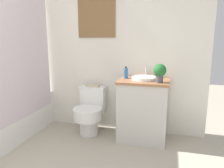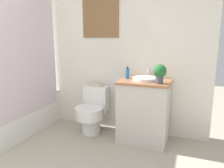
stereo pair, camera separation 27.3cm
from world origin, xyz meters
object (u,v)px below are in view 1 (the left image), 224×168
Objects in this scene: toilet at (90,112)px; book_on_tank at (93,86)px; soap_bottle at (126,73)px; potted_plant at (160,72)px; sink at (144,78)px.

book_on_tank is at bearing 90.00° from toilet.
toilet is 4.11× the size of soap_bottle.
potted_plant is at bearing -21.43° from soap_bottle.
soap_bottle is 0.55m from book_on_tank.
toilet is 1.15m from potted_plant.
soap_bottle is (-0.25, 0.03, 0.05)m from sink.
toilet is 3.44× the size of book_on_tank.
potted_plant is (0.95, -0.12, 0.63)m from toilet.
potted_plant reaches higher than sink.
soap_bottle reaches higher than sink.
sink is at bearing 143.88° from potted_plant.
soap_bottle is at bearing 173.03° from sink.
soap_bottle is 0.84× the size of book_on_tank.
book_on_tank is (-0.50, 0.08, -0.22)m from soap_bottle.
soap_bottle is 0.49m from potted_plant.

